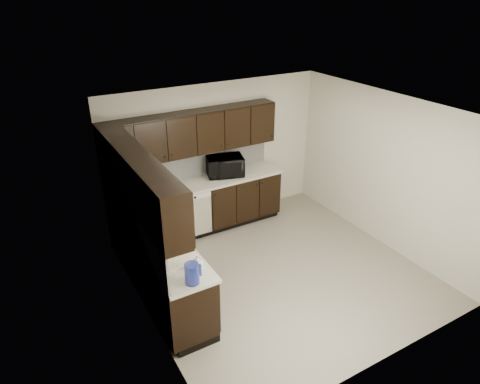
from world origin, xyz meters
name	(u,v)px	position (x,y,z in m)	size (l,w,h in m)	color
floor	(278,272)	(0.00, 0.00, 0.00)	(4.00, 4.00, 0.00)	gray
ceiling	(285,111)	(0.00, 0.00, 2.50)	(4.00, 4.00, 0.00)	white
wall_back	(216,154)	(0.00, 2.00, 1.25)	(4.00, 0.02, 2.50)	#B8B19D
wall_left	(142,238)	(-2.00, 0.00, 1.25)	(0.02, 4.00, 2.50)	#B8B19D
wall_right	(384,171)	(2.00, 0.00, 1.25)	(0.02, 4.00, 2.50)	#B8B19D
wall_front	(392,276)	(0.00, -2.00, 1.25)	(4.00, 0.02, 2.50)	#B8B19D
lower_cabinets	(186,233)	(-1.01, 1.11, 0.41)	(3.00, 2.80, 0.90)	black
countertop	(184,205)	(-1.01, 1.11, 0.92)	(3.03, 2.83, 0.04)	#BCB8A4
backsplash	(165,187)	(-1.22, 1.32, 1.18)	(3.00, 2.80, 0.48)	#B8B9B4
upper_cabinets	(172,152)	(-1.10, 1.20, 1.77)	(3.00, 2.80, 0.70)	black
dishwasher	(195,213)	(-0.70, 1.41, 0.55)	(0.58, 0.04, 0.78)	beige
sink	(170,256)	(-1.68, -0.01, 0.88)	(0.54, 0.82, 0.42)	beige
microwave	(225,166)	(0.04, 1.73, 1.11)	(0.62, 0.42, 0.34)	black
soap_bottle_a	(197,263)	(-1.53, -0.51, 1.04)	(0.09, 0.10, 0.21)	gray
soap_bottle_b	(145,231)	(-1.83, 0.45, 1.05)	(0.09, 0.09, 0.23)	gray
toaster_oven	(122,191)	(-1.75, 1.78, 1.04)	(0.33, 0.24, 0.21)	silver
storage_bin	(133,203)	(-1.71, 1.35, 1.03)	(0.45, 0.34, 0.18)	white
blue_pitcher	(192,274)	(-1.68, -0.70, 1.06)	(0.17, 0.17, 0.25)	navy
teal_tumbler	(172,229)	(-1.51, 0.33, 1.05)	(0.10, 0.10, 0.22)	#0B7C6B
paper_towel_roll	(163,218)	(-1.52, 0.60, 1.08)	(0.13, 0.13, 0.28)	white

